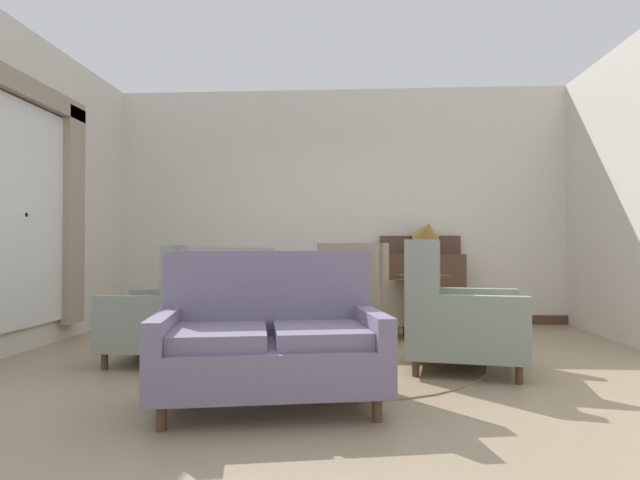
% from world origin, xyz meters
% --- Properties ---
extents(ground, '(8.50, 8.50, 0.00)m').
position_xyz_m(ground, '(0.00, 0.00, 0.00)').
color(ground, '#9E896B').
extents(wall_back, '(6.23, 0.08, 3.16)m').
position_xyz_m(wall_back, '(0.00, 2.69, 1.58)').
color(wall_back, silver).
rests_on(wall_back, ground).
extents(wall_left, '(0.08, 3.77, 3.16)m').
position_xyz_m(wall_left, '(-3.04, 0.81, 1.58)').
color(wall_left, silver).
rests_on(wall_left, ground).
extents(baseboard_back, '(6.07, 0.03, 0.12)m').
position_xyz_m(baseboard_back, '(0.00, 2.64, 0.06)').
color(baseboard_back, '#4C3323').
rests_on(baseboard_back, ground).
extents(area_rug, '(2.62, 2.62, 0.01)m').
position_xyz_m(area_rug, '(0.00, 0.30, 0.01)').
color(area_rug, '#847051').
rests_on(area_rug, ground).
extents(window_with_curtains, '(0.12, 1.89, 2.45)m').
position_xyz_m(window_with_curtains, '(-2.94, 0.43, 1.48)').
color(window_with_curtains, silver).
extents(coffee_table, '(0.79, 0.79, 0.44)m').
position_xyz_m(coffee_table, '(-0.24, 0.31, 0.35)').
color(coffee_table, '#4C3323').
rests_on(coffee_table, ground).
extents(porcelain_vase, '(0.14, 0.14, 0.36)m').
position_xyz_m(porcelain_vase, '(-0.29, 0.34, 0.59)').
color(porcelain_vase, beige).
rests_on(porcelain_vase, coffee_table).
extents(settee, '(1.53, 1.07, 0.98)m').
position_xyz_m(settee, '(-0.36, -1.06, 0.40)').
color(settee, slate).
rests_on(settee, ground).
extents(armchair_beside_settee, '(1.11, 1.12, 1.06)m').
position_xyz_m(armchair_beside_settee, '(0.29, 1.45, 0.44)').
color(armchair_beside_settee, gray).
rests_on(armchair_beside_settee, ground).
extents(armchair_back_corner, '(1.04, 0.98, 1.07)m').
position_xyz_m(armchair_back_corner, '(0.99, -0.03, 0.44)').
color(armchair_back_corner, gray).
rests_on(armchair_back_corner, ground).
extents(armchair_near_sideboard, '(1.20, 1.20, 1.01)m').
position_xyz_m(armchair_near_sideboard, '(-1.22, 1.30, 0.42)').
color(armchair_near_sideboard, gray).
rests_on(armchair_near_sideboard, ground).
extents(armchair_foreground_right, '(0.84, 0.81, 1.02)m').
position_xyz_m(armchair_foreground_right, '(-1.45, 0.14, 0.43)').
color(armchair_foreground_right, gray).
rests_on(armchair_foreground_right, ground).
extents(side_table, '(0.59, 0.59, 0.71)m').
position_xyz_m(side_table, '(0.92, 1.28, 0.44)').
color(side_table, '#4C3323').
rests_on(side_table, ground).
extents(sideboard, '(1.05, 0.38, 1.17)m').
position_xyz_m(sideboard, '(1.07, 2.40, 0.53)').
color(sideboard, '#4C3323').
rests_on(sideboard, ground).
extents(gramophone, '(0.36, 0.47, 0.53)m').
position_xyz_m(gramophone, '(1.12, 2.31, 1.18)').
color(gramophone, '#4C3323').
rests_on(gramophone, sideboard).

